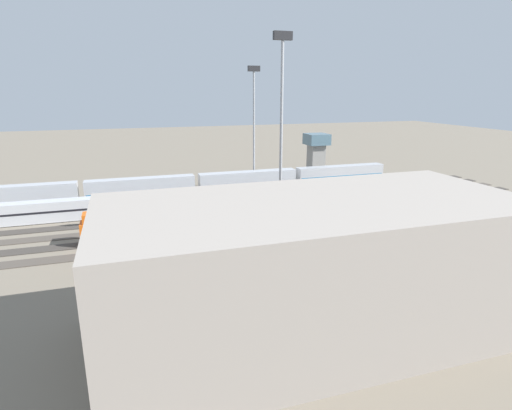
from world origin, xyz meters
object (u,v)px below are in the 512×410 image
object	(u,v)px
train_on_track_2	(176,201)
control_tower	(316,151)
light_mast_0	(254,114)
light_mast_1	(281,116)
train_on_track_0	(197,186)
train_on_track_5	(113,229)
light_mast_2	(254,113)
maintenance_shed	(315,267)

from	to	relation	value
train_on_track_2	control_tower	xyz separation A→B (m)	(-42.62, -24.70, 4.86)
light_mast_0	light_mast_1	xyz separation A→B (m)	(6.82, 35.19, 1.52)
train_on_track_0	control_tower	bearing A→B (deg)	-158.14
train_on_track_2	train_on_track_5	world-z (taller)	train_on_track_5
train_on_track_5	control_tower	distance (m)	67.52
train_on_track_5	light_mast_2	world-z (taller)	light_mast_2
train_on_track_0	light_mast_1	xyz separation A→B (m)	(-7.69, 32.28, 17.04)
train_on_track_5	light_mast_1	world-z (taller)	light_mast_1
light_mast_1	train_on_track_0	bearing A→B (deg)	-76.59
train_on_track_2	control_tower	world-z (taller)	control_tower
train_on_track_5	light_mast_1	xyz separation A→B (m)	(-25.45, 7.28, 17.47)
train_on_track_0	control_tower	xyz separation A→B (m)	(-36.65, -14.70, 4.27)
light_mast_1	control_tower	bearing A→B (deg)	-121.64
train_on_track_0	maintenance_shed	xyz separation A→B (m)	(-1.68, 57.28, 4.17)
light_mast_0	light_mast_2	distance (m)	1.03
train_on_track_5	control_tower	size ratio (longest dim) A/B	0.86
train_on_track_5	control_tower	xyz separation A→B (m)	(-54.41, -39.70, 4.70)
light_mast_0	train_on_track_2	bearing A→B (deg)	32.22
train_on_track_5	maintenance_shed	distance (m)	37.96
train_on_track_2	light_mast_1	size ratio (longest dim) A/B	2.27
light_mast_2	train_on_track_5	bearing A→B (deg)	41.58
light_mast_1	maintenance_shed	world-z (taller)	light_mast_1
train_on_track_0	light_mast_0	distance (m)	21.45
train_on_track_5	light_mast_0	distance (m)	45.56
maintenance_shed	light_mast_1	bearing A→B (deg)	-103.53
light_mast_2	control_tower	bearing A→B (deg)	-153.67
light_mast_2	train_on_track_2	bearing A→B (deg)	33.77
train_on_track_0	light_mast_0	xyz separation A→B (m)	(-14.52, -2.91, 15.52)
train_on_track_5	light_mast_1	size ratio (longest dim) A/B	0.32
light_mast_0	control_tower	size ratio (longest dim) A/B	2.46
light_mast_0	light_mast_1	distance (m)	35.88
train_on_track_0	maintenance_shed	world-z (taller)	maintenance_shed
light_mast_2	train_on_track_0	bearing A→B (deg)	14.73
train_on_track_5	light_mast_0	world-z (taller)	light_mast_0
train_on_track_0	light_mast_0	bearing A→B (deg)	-168.66
train_on_track_0	control_tower	size ratio (longest dim) A/B	8.23
control_tower	light_mast_0	bearing A→B (deg)	28.05
light_mast_2	control_tower	size ratio (longest dim) A/B	2.47
control_tower	light_mast_2	bearing A→B (deg)	26.33
light_mast_2	control_tower	world-z (taller)	light_mast_2
train_on_track_5	light_mast_2	size ratio (longest dim) A/B	0.35
train_on_track_5	light_mast_2	xyz separation A→B (m)	(-32.57, -28.89, 16.01)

